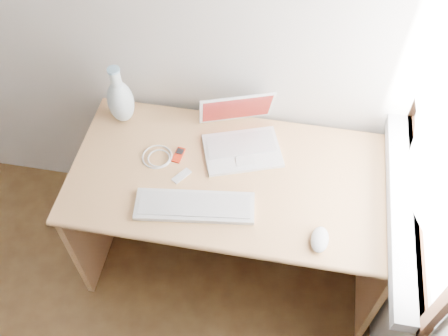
% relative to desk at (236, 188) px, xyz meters
% --- Properties ---
extents(desk, '(1.36, 0.68, 0.72)m').
position_rel_desk_xyz_m(desk, '(0.00, 0.00, 0.00)').
color(desk, tan).
rests_on(desk, floor).
extents(laptop, '(0.38, 0.36, 0.22)m').
position_rel_desk_xyz_m(laptop, '(0.02, 0.09, 0.26)').
color(laptop, white).
rests_on(laptop, desk).
extents(external_keyboard, '(0.48, 0.20, 0.02)m').
position_rel_desk_xyz_m(external_keyboard, '(-0.12, -0.26, 0.22)').
color(external_keyboard, silver).
rests_on(external_keyboard, desk).
extents(mouse, '(0.08, 0.12, 0.04)m').
position_rel_desk_xyz_m(mouse, '(0.37, -0.33, 0.22)').
color(mouse, white).
rests_on(mouse, desk).
extents(ipod, '(0.05, 0.09, 0.01)m').
position_rel_desk_xyz_m(ipod, '(-0.25, -0.02, 0.21)').
color(ipod, '#AE200C').
rests_on(ipod, desk).
extents(cable_coil, '(0.14, 0.14, 0.01)m').
position_rel_desk_xyz_m(cable_coil, '(-0.34, -0.04, 0.21)').
color(cable_coil, silver).
rests_on(cable_coil, desk).
extents(remote, '(0.08, 0.09, 0.01)m').
position_rel_desk_xyz_m(remote, '(-0.21, -0.12, 0.21)').
color(remote, silver).
rests_on(remote, desk).
extents(vase, '(0.12, 0.12, 0.30)m').
position_rel_desk_xyz_m(vase, '(-0.54, 0.15, 0.32)').
color(vase, white).
rests_on(vase, desk).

